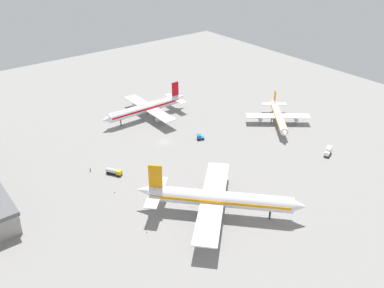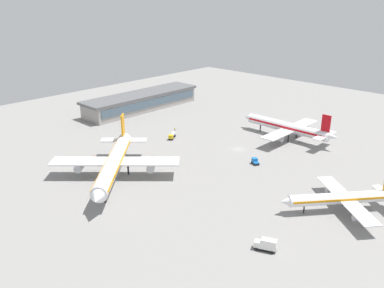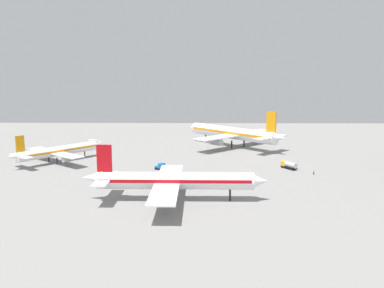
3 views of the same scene
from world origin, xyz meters
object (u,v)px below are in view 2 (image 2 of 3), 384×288
Objects in this scene: airplane_at_gate at (288,127)px; airplane_distant at (114,162)px; safety_cone_mid_apron at (145,140)px; airplane_taxiing at (342,198)px; catering_truck at (266,245)px; fuel_truck at (172,135)px; baggage_tug at (255,161)px; safety_cone_near_gate at (93,155)px; ground_crew_worker at (175,129)px.

airplane_distant is at bearing 74.66° from airplane_at_gate.
safety_cone_mid_apron is (-32.03, -21.60, -6.01)m from airplane_distant.
airplane_taxiing is 89.43m from safety_cone_mid_apron.
airplane_taxiing reaches higher than catering_truck.
baggage_tug is (-1.88, 44.31, -0.23)m from fuel_truck.
safety_cone_near_gate is at bearing 66.84° from baggage_tug.
airplane_taxiing is (45.19, 45.72, -1.06)m from airplane_at_gate.
safety_cone_mid_apron is (12.78, -50.08, -0.86)m from baggage_tug.
baggage_tug is 51.00m from ground_crew_worker.
ground_crew_worker is at bearing -61.42° from airplane_taxiing.
airplane_at_gate is at bearing 147.57° from safety_cone_near_gate.
ground_crew_worker is at bearing 160.04° from airplane_distant.
ground_crew_worker is (-17.05, -89.90, -3.39)m from airplane_taxiing.
fuel_truck is at bearing 156.69° from airplane_distant.
fuel_truck reaches higher than ground_crew_worker.
ground_crew_worker is at bearing 24.03° from baggage_tug.
airplane_at_gate reaches higher than safety_cone_mid_apron.
ground_crew_worker is (-5.95, -50.65, -0.31)m from baggage_tug.
safety_cone_near_gate is (-6.56, -23.95, -6.01)m from airplane_distant.
airplane_distant is 46.02m from fuel_truck.
airplane_distant reaches higher than safety_cone_mid_apron.
airplane_at_gate reaches higher than airplane_taxiing.
catering_truck reaches higher than baggage_tug.
catering_truck is 9.82× the size of safety_cone_mid_apron.
fuel_truck is at bearing 167.41° from safety_cone_near_gate.
ground_crew_worker is at bearing -173.41° from fuel_truck.
safety_cone_mid_apron is (-30.74, -84.18, -1.40)m from catering_truck.
airplane_at_gate is 52.57m from ground_crew_worker.
safety_cone_mid_apron is at bearing 170.44° from airplane_distant.
airplane_at_gate is at bearing -95.35° from airplane_taxiing.
airplane_distant is at bearing -22.32° from catering_truck.
airplane_taxiing is at bearing -165.06° from baggage_tug.
baggage_tug is at bearing 126.11° from safety_cone_near_gate.
airplane_taxiing reaches higher than safety_cone_near_gate.
safety_cone_mid_apron is (10.90, -5.77, -1.09)m from fuel_truck.
fuel_truck is 3.79× the size of ground_crew_worker.
airplane_distant is 25.55m from safety_cone_near_gate.
airplane_taxiing is at bearing -112.16° from ground_crew_worker.
fuel_truck is 12.38m from safety_cone_mid_apron.
airplane_at_gate is 8.12× the size of catering_truck.
baggage_tug is 6.23× the size of safety_cone_near_gate.
baggage_tug is (-44.80, 28.48, -5.15)m from airplane_distant.
fuel_truck is 37.28m from safety_cone_near_gate.
baggage_tug is 51.69m from safety_cone_mid_apron.
fuel_truck is 10.08m from ground_crew_worker.
airplane_distant is 53.34m from baggage_tug.
fuel_truck is (-42.93, -15.83, -4.92)m from airplane_distant.
safety_cone_near_gate is (38.24, -52.43, -0.86)m from baggage_tug.
fuel_truck reaches higher than baggage_tug.
airplane_distant reaches higher than baggage_tug.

